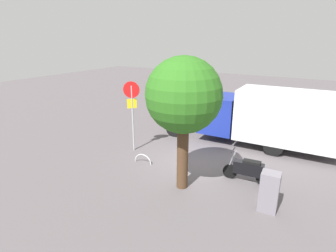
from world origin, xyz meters
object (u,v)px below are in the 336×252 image
Objects in this scene: street_tree at (184,97)px; box_truck_near at (268,116)px; stop_sign at (132,105)px; motorcycle at (248,169)px; bike_rack_hoop at (143,163)px; utility_cabinet at (269,192)px.

box_truck_near is at bearing -107.13° from street_tree.
box_truck_near is 1.80× the size of street_tree.
stop_sign reaches higher than box_truck_near.
motorcycle is 5.82m from stop_sign.
box_truck_near is 2.53× the size of stop_sign.
stop_sign is at bearing -26.23° from street_tree.
box_truck_near reaches higher than motorcycle.
stop_sign reaches higher than bike_rack_hoop.
motorcycle is 1.38× the size of utility_cabinet.
box_truck_near is 9.97× the size of bike_rack_hoop.
motorcycle is at bearing -54.20° from utility_cabinet.
motorcycle is 4.42m from bike_rack_hoop.
bike_rack_hoop is at bearing 47.37° from box_truck_near.
stop_sign is 2.72m from bike_rack_hoop.
box_truck_near is at bearing -130.93° from bike_rack_hoop.
motorcycle is (-0.24, 3.97, -1.08)m from box_truck_near.
stop_sign reaches higher than motorcycle.
box_truck_near is 6.45m from bike_rack_hoop.
stop_sign is 2.54× the size of utility_cabinet.
box_truck_near is 6.43× the size of utility_cabinet.
stop_sign is at bearing -13.93° from utility_cabinet.
street_tree is (-3.61, 1.78, 1.14)m from stop_sign.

